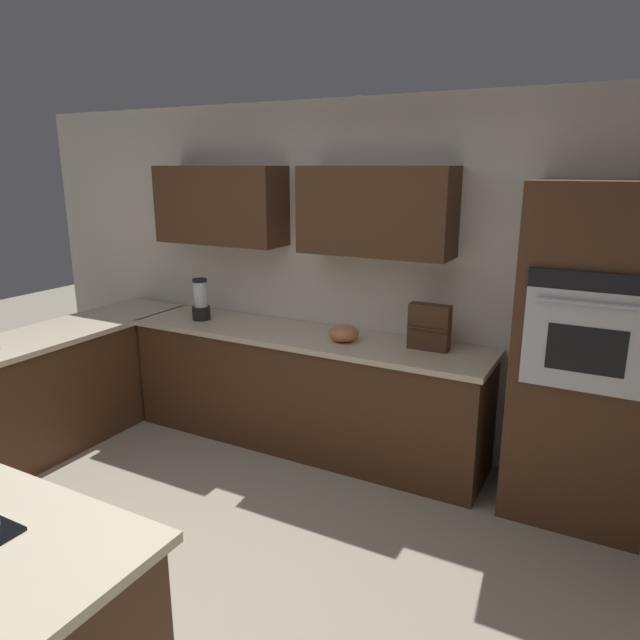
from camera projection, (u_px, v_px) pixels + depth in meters
ground_plane at (160, 578)px, 3.09m from camera, size 14.00×14.00×0.00m
wall_back at (328, 260)px, 4.50m from camera, size 6.00×0.44×2.60m
lower_cabinets_back at (304, 392)px, 4.49m from camera, size 2.80×0.60×0.86m
countertop_back at (303, 336)px, 4.38m from camera, size 2.84×0.64×0.04m
lower_cabinets_side at (22, 403)px, 4.28m from camera, size 0.60×2.90×0.86m
countertop_side at (14, 345)px, 4.17m from camera, size 0.64×2.94×0.04m
wall_oven at (588, 357)px, 3.45m from camera, size 0.80×0.66×2.05m
blender at (201, 302)px, 4.75m from camera, size 0.15×0.15×0.34m
mixing_bowl at (344, 333)px, 4.18m from camera, size 0.22×0.22×0.12m
spice_rack at (429, 327)px, 3.97m from camera, size 0.28×0.11×0.32m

